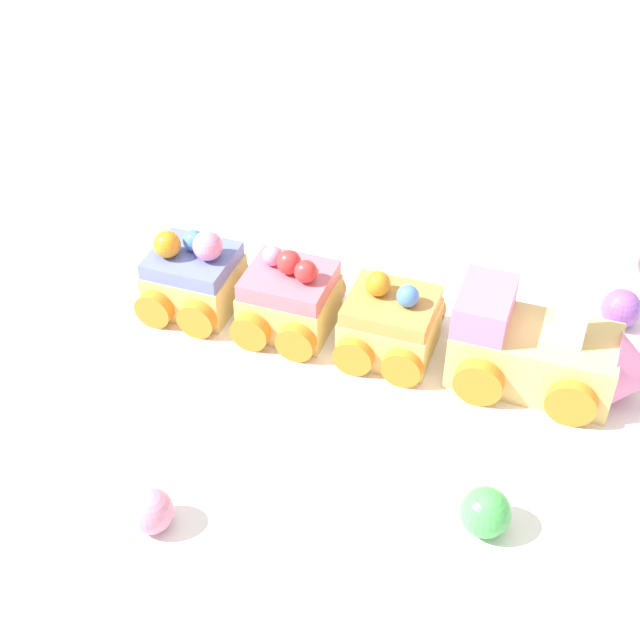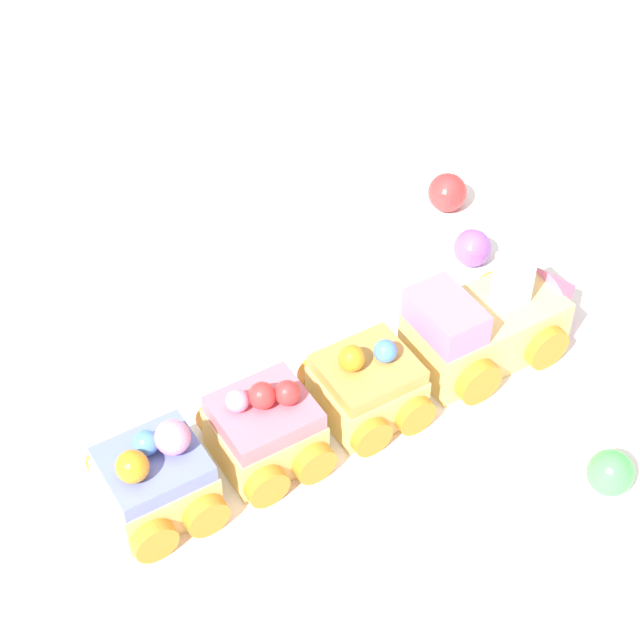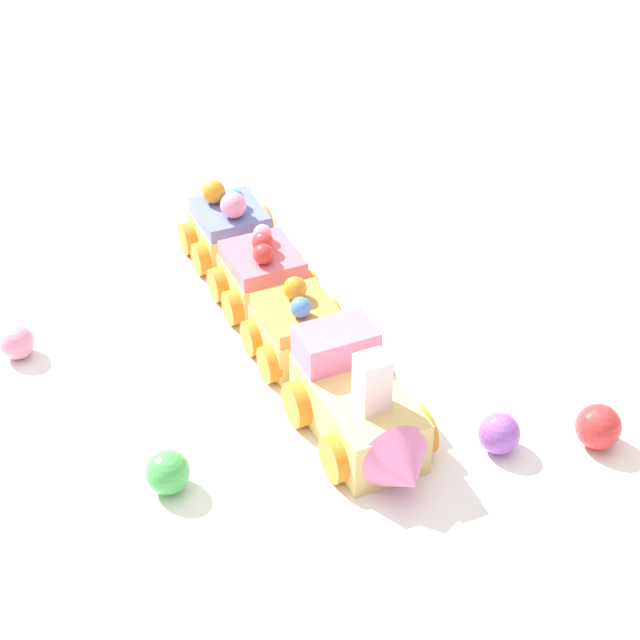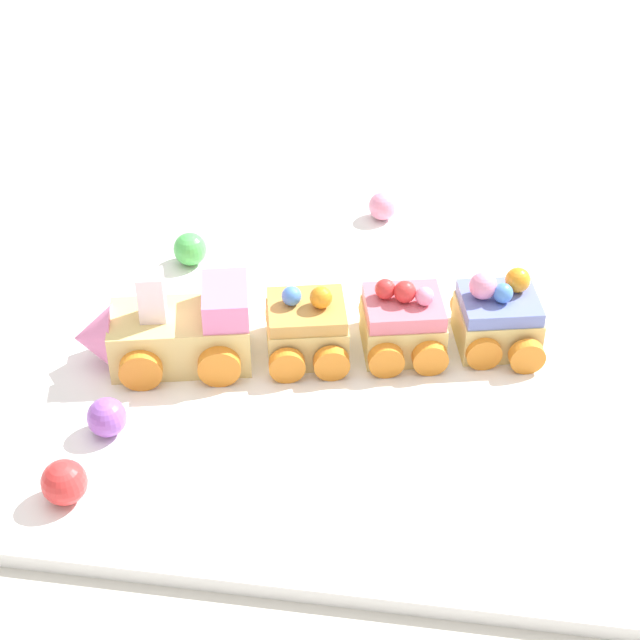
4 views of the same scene
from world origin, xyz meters
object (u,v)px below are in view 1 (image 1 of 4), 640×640
(cake_car_strawberry, at_px, (290,299))
(gumball_green, at_px, (485,512))
(cake_car_blueberry, at_px, (194,277))
(gumball_purple, at_px, (621,308))
(cake_car_caramel, at_px, (392,323))
(cake_train_locomotive, at_px, (547,353))
(gumball_pink, at_px, (151,511))

(cake_car_strawberry, distance_m, gumball_green, 0.21)
(cake_car_blueberry, xyz_separation_m, gumball_purple, (0.26, 0.14, -0.01))
(gumball_purple, bearing_deg, cake_car_caramel, -138.71)
(gumball_purple, distance_m, gumball_green, 0.21)
(cake_car_strawberry, xyz_separation_m, gumball_purple, (0.19, 0.12, -0.01))
(cake_train_locomotive, relative_size, cake_car_blueberry, 1.66)
(cake_train_locomotive, relative_size, cake_car_caramel, 1.66)
(gumball_pink, bearing_deg, cake_car_caramel, 79.32)
(cake_train_locomotive, height_order, gumball_purple, cake_train_locomotive)
(cake_car_blueberry, bearing_deg, gumball_pink, -71.28)
(cake_train_locomotive, height_order, cake_car_caramel, cake_train_locomotive)
(gumball_purple, bearing_deg, cake_train_locomotive, -104.89)
(cake_car_caramel, xyz_separation_m, gumball_green, (0.12, -0.10, -0.01))
(cake_train_locomotive, bearing_deg, gumball_green, -95.63)
(cake_train_locomotive, bearing_deg, gumball_purple, 62.22)
(gumball_pink, relative_size, gumball_green, 0.90)
(cake_car_blueberry, relative_size, gumball_green, 2.94)
(cake_car_blueberry, distance_m, gumball_purple, 0.30)
(cake_car_strawberry, height_order, cake_car_blueberry, cake_car_blueberry)
(cake_train_locomotive, bearing_deg, cake_car_strawberry, 179.99)
(cake_car_caramel, bearing_deg, gumball_purple, 28.41)
(cake_train_locomotive, xyz_separation_m, gumball_green, (0.02, -0.13, -0.01))
(cake_car_strawberry, relative_size, gumball_pink, 3.26)
(cake_car_caramel, bearing_deg, gumball_green, -55.09)
(cake_car_caramel, xyz_separation_m, gumball_purple, (0.12, 0.11, -0.01))
(cake_car_blueberry, height_order, gumball_pink, cake_car_blueberry)
(cake_car_caramel, relative_size, gumball_green, 2.94)
(cake_car_caramel, xyz_separation_m, cake_car_strawberry, (-0.07, -0.02, 0.00))
(cake_train_locomotive, distance_m, cake_car_strawberry, 0.17)
(cake_car_caramel, height_order, gumball_pink, cake_car_caramel)
(cake_train_locomotive, distance_m, cake_car_blueberry, 0.25)
(cake_train_locomotive, xyz_separation_m, cake_car_strawberry, (-0.17, -0.04, -0.00))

